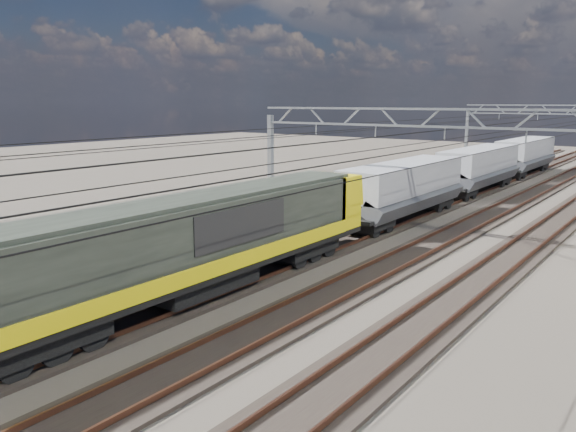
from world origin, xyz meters
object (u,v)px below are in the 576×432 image
Objects in this scene: hopper_wagon_lead at (404,186)px; trackside_cabinet at (104,252)px; locomotive at (199,240)px; hopper_wagon_third at (526,153)px; hopper_wagon_mid at (479,166)px; catenary_gantry_mid at (407,168)px; catenary_gantry_far at (556,136)px.

hopper_wagon_lead is 12.19× the size of trackside_cabinet.
hopper_wagon_third is (-0.00, 46.10, -0.09)m from locomotive.
hopper_wagon_mid is 1.00× the size of hopper_wagon_third.
hopper_wagon_third reaches higher than trackside_cabinet.
locomotive is at bearing -90.00° from hopper_wagon_lead.
hopper_wagon_lead is 28.40m from hopper_wagon_third.
hopper_wagon_third is 46.41m from trackside_cabinet.
catenary_gantry_mid is 1.00× the size of catenary_gantry_far.
hopper_wagon_mid is (-0.00, 31.90, -0.09)m from locomotive.
trackside_cabinet is at bearing -99.39° from catenary_gantry_far.
locomotive is 6.39m from trackside_cabinet.
locomotive is at bearing -90.00° from hopper_wagon_third.
hopper_wagon_lead and hopper_wagon_third have the same top height.
locomotive reaches higher than hopper_wagon_mid.
catenary_gantry_far is at bearing 61.33° from hopper_wagon_third.
hopper_wagon_third is at bearing 86.30° from trackside_cabinet.
catenary_gantry_far reaches higher than hopper_wagon_mid.
catenary_gantry_far is at bearing 90.00° from catenary_gantry_mid.
trackside_cabinet is (-6.20, -17.57, -1.43)m from hopper_wagon_lead.
hopper_wagon_lead and hopper_wagon_mid have the same top height.
trackside_cabinet is (-6.20, -31.77, -1.43)m from hopper_wagon_mid.
locomotive is at bearing 2.86° from trackside_cabinet.
locomotive reaches higher than trackside_cabinet.
hopper_wagon_lead is at bearing -90.00° from hopper_wagon_third.
locomotive reaches higher than hopper_wagon_lead.
hopper_wagon_lead is at bearing 116.91° from catenary_gantry_mid.
hopper_wagon_lead is 18.69m from trackside_cabinet.
hopper_wagon_lead is (-2.00, 3.94, -1.67)m from catenary_gantry_mid.
trackside_cabinet is (-6.20, -45.97, -1.43)m from hopper_wagon_third.
hopper_wagon_mid is at bearing 82.94° from trackside_cabinet.
catenary_gantry_mid reaches higher than hopper_wagon_lead.
catenary_gantry_far is 18.05m from hopper_wagon_mid.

